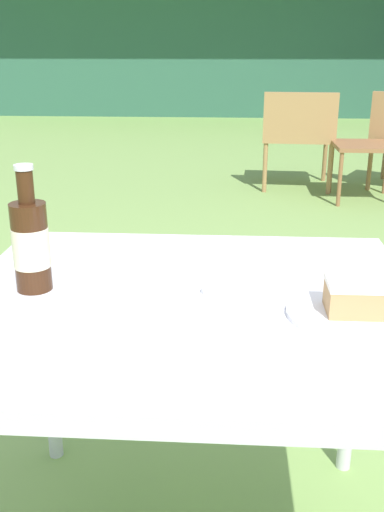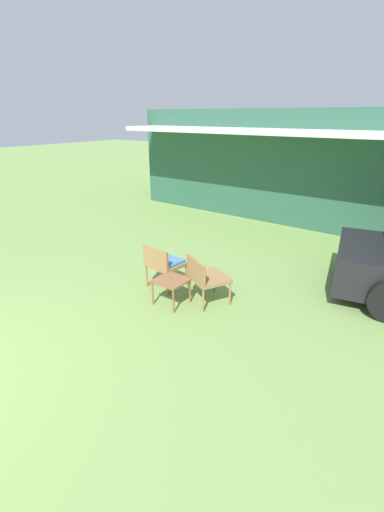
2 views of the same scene
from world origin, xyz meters
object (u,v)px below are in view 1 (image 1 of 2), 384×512
Objects in this scene: wicker_chair_cushioned at (298,130)px; cola_bottle_near at (31,244)px; patio_table at (189,325)px; cake_on_plate at (355,304)px; garden_side_table at (366,151)px.

wicker_chair_cushioned is 3.95m from cola_bottle_near.
cake_on_plate reaches higher than patio_table.
cola_bottle_near is (-0.62, 0.09, 0.07)m from cake_on_plate.
patio_table is at bearing -107.47° from garden_side_table.
wicker_chair_cushioned is at bearing 85.42° from cake_on_plate.
cake_on_plate is (-0.79, -3.55, 0.33)m from garden_side_table.
cake_on_plate is 0.84× the size of cola_bottle_near.
cola_bottle_near is (-1.41, -3.46, 0.40)m from garden_side_table.
patio_table is at bearing -3.96° from cola_bottle_near.
patio_table is 0.35m from cola_bottle_near.
patio_table is (-1.10, -3.48, 0.24)m from garden_side_table.
cola_bottle_near reaches higher than garden_side_table.
cola_bottle_near reaches higher than cake_on_plate.
cake_on_plate is 0.63m from cola_bottle_near.
patio_table is at bearing 167.32° from cake_on_plate.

